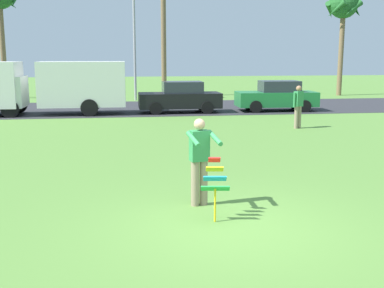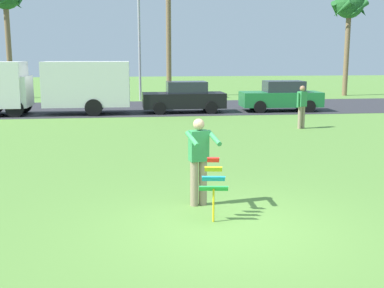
% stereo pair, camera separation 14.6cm
% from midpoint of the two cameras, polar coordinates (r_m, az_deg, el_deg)
% --- Properties ---
extents(ground_plane, '(120.00, 120.00, 0.00)m').
position_cam_midpoint_polar(ground_plane, '(8.46, 4.27, -9.81)').
color(ground_plane, '#568438').
extents(road_strip, '(120.00, 8.00, 0.01)m').
position_cam_midpoint_polar(road_strip, '(27.28, -4.58, 4.29)').
color(road_strip, '#2D2D33').
rests_on(road_strip, ground).
extents(person_kite_flyer, '(0.64, 0.73, 1.73)m').
position_cam_midpoint_polar(person_kite_flyer, '(9.37, 0.48, -1.72)').
color(person_kite_flyer, gray).
rests_on(person_kite_flyer, ground).
extents(kite_held, '(0.53, 0.68, 1.09)m').
position_cam_midpoint_polar(kite_held, '(8.66, 2.24, -4.31)').
color(kite_held, red).
rests_on(kite_held, ground).
extents(parked_truck_white_box, '(6.72, 2.17, 2.62)m').
position_cam_midpoint_polar(parked_truck_white_box, '(24.87, -14.87, 6.63)').
color(parked_truck_white_box, silver).
rests_on(parked_truck_white_box, ground).
extents(parked_car_black, '(4.21, 1.85, 1.60)m').
position_cam_midpoint_polar(parked_car_black, '(24.93, -1.57, 5.51)').
color(parked_car_black, black).
rests_on(parked_car_black, ground).
extents(parked_car_green, '(4.25, 1.94, 1.60)m').
position_cam_midpoint_polar(parked_car_green, '(26.04, 9.85, 5.58)').
color(parked_car_green, '#1E7238').
rests_on(parked_car_green, ground).
extents(palm_tree_centre_far, '(2.58, 2.71, 7.62)m').
position_cam_midpoint_polar(palm_tree_centre_far, '(37.45, 17.38, 15.13)').
color(palm_tree_centre_far, brown).
rests_on(palm_tree_centre_far, ground).
extents(streetlight_pole, '(0.24, 1.65, 7.00)m').
position_cam_midpoint_polar(streetlight_pole, '(32.08, -6.97, 12.31)').
color(streetlight_pole, '#9E9EA3').
rests_on(streetlight_pole, ground).
extents(person_walker_near, '(0.51, 0.37, 1.73)m').
position_cam_midpoint_polar(person_walker_near, '(19.94, 12.26, 4.49)').
color(person_walker_near, gray).
rests_on(person_walker_near, ground).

